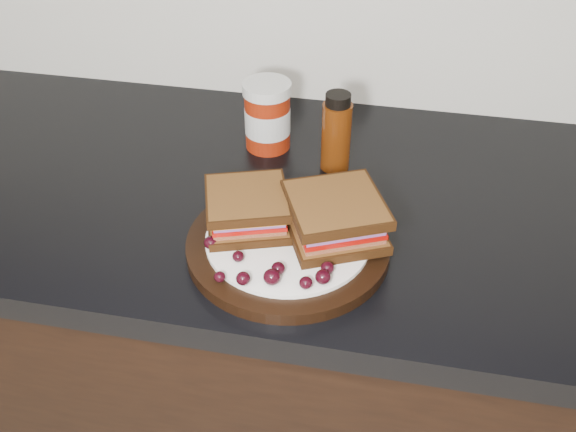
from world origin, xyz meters
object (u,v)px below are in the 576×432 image
plate (288,245)px  sandwich_left (247,209)px  condiment_jar (267,116)px  oil_bottle (336,132)px

plate → sandwich_left: bearing=164.1°
condiment_jar → oil_bottle: size_ratio=0.90×
plate → sandwich_left: size_ratio=2.52×
sandwich_left → condiment_jar: (-0.03, 0.24, 0.01)m
sandwich_left → oil_bottle: size_ratio=0.85×
sandwich_left → condiment_jar: 0.24m
oil_bottle → sandwich_left: bearing=-115.5°
oil_bottle → plate: bearing=-99.1°
plate → condiment_jar: 0.28m
plate → oil_bottle: oil_bottle is taller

